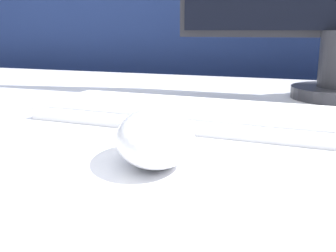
% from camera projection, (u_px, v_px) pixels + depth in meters
% --- Properties ---
extents(partition_panel, '(5.00, 0.03, 1.22)m').
position_uv_depth(partition_panel, '(240.00, 120.00, 1.16)').
color(partition_panel, navy).
rests_on(partition_panel, ground_plane).
extents(computer_mouse_near, '(0.11, 0.13, 0.05)m').
position_uv_depth(computer_mouse_near, '(155.00, 137.00, 0.34)').
color(computer_mouse_near, white).
rests_on(computer_mouse_near, desk).
extents(keyboard, '(0.45, 0.14, 0.02)m').
position_uv_depth(keyboard, '(208.00, 115.00, 0.49)').
color(keyboard, white).
rests_on(keyboard, desk).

